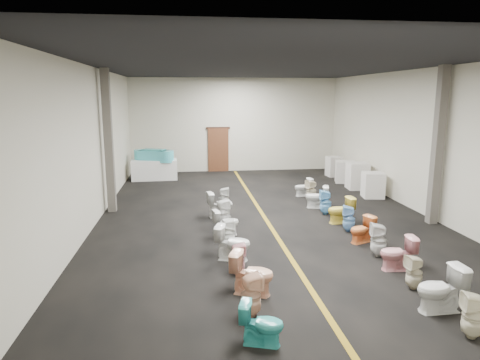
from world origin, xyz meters
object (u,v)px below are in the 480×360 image
(toilet_right_2, at_px, (414,272))
(toilet_right_1, at_px, (441,289))
(toilet_right_6, at_px, (349,219))
(toilet_right_8, at_px, (326,202))
(toilet_left_8, at_px, (220,205))
(toilet_left_1, at_px, (251,295))
(appliance_crate_c, at_px, (345,172))
(toilet_left_3, at_px, (238,259))
(toilet_right_7, at_px, (341,210))
(toilet_left_0, at_px, (262,324))
(toilet_right_11, at_px, (303,187))
(display_table, at_px, (154,169))
(toilet_left_2, at_px, (252,273))
(toilet_left_4, at_px, (233,243))
(toilet_left_9, at_px, (224,198))
(toilet_right_9, at_px, (317,197))
(appliance_crate_b, at_px, (357,176))
(bathtub, at_px, (154,155))
(appliance_crate_a, at_px, (373,185))
(toilet_right_3, at_px, (398,253))
(toilet_right_4, at_px, (379,240))
(toilet_right_5, at_px, (362,230))
(appliance_crate_d, at_px, (334,166))
(toilet_right_0, at_px, (473,316))
(toilet_right_10, at_px, (311,191))
(toilet_left_7, at_px, (223,213))
(toilet_left_6, at_px, (226,222))

(toilet_right_2, bearing_deg, toilet_right_1, -5.64)
(toilet_right_6, height_order, toilet_right_8, toilet_right_8)
(toilet_left_8, height_order, toilet_right_6, toilet_left_8)
(toilet_left_1, bearing_deg, appliance_crate_c, -40.39)
(toilet_left_3, relative_size, toilet_right_7, 0.88)
(toilet_left_0, distance_m, toilet_right_8, 7.49)
(toilet_right_8, height_order, toilet_right_11, toilet_right_8)
(appliance_crate_c, relative_size, toilet_right_2, 1.35)
(toilet_left_0, bearing_deg, display_table, 28.36)
(toilet_right_7, height_order, toilet_right_8, toilet_right_8)
(toilet_left_2, relative_size, toilet_left_4, 1.02)
(toilet_left_2, xyz_separation_m, toilet_left_4, (-0.18, 1.74, -0.01))
(toilet_left_9, relative_size, toilet_right_7, 0.94)
(toilet_right_9, bearing_deg, toilet_right_7, 21.55)
(appliance_crate_b, bearing_deg, toilet_left_3, -126.64)
(bathtub, xyz_separation_m, toilet_right_6, (5.81, -8.26, -0.70))
(toilet_right_9, bearing_deg, appliance_crate_a, 131.67)
(appliance_crate_b, bearing_deg, bathtub, 159.69)
(toilet_right_6, bearing_deg, toilet_left_9, -114.13)
(toilet_right_3, relative_size, toilet_right_4, 0.94)
(toilet_right_2, relative_size, toilet_right_9, 0.90)
(toilet_left_0, bearing_deg, toilet_right_5, -20.86)
(toilet_left_4, relative_size, toilet_left_9, 1.10)
(toilet_left_0, xyz_separation_m, toilet_right_4, (3.29, 3.17, 0.07))
(bathtub, xyz_separation_m, toilet_right_11, (5.71, -3.97, -0.74))
(appliance_crate_b, distance_m, appliance_crate_d, 2.73)
(appliance_crate_a, distance_m, toilet_right_0, 9.35)
(toilet_right_5, bearing_deg, toilet_right_3, -19.82)
(toilet_right_1, relative_size, toilet_right_7, 1.07)
(appliance_crate_c, xyz_separation_m, appliance_crate_d, (0.00, 1.39, -0.00))
(toilet_right_3, bearing_deg, toilet_left_9, -143.53)
(display_table, relative_size, toilet_right_0, 2.66)
(appliance_crate_d, height_order, toilet_right_11, appliance_crate_d)
(toilet_left_4, relative_size, toilet_right_10, 1.04)
(appliance_crate_d, height_order, toilet_left_8, appliance_crate_d)
(appliance_crate_d, xyz_separation_m, toilet_left_3, (-5.72, -10.42, -0.11))
(toilet_left_4, bearing_deg, toilet_left_3, -161.33)
(toilet_left_7, bearing_deg, toilet_left_1, 160.31)
(toilet_left_3, xyz_separation_m, toilet_right_11, (3.25, 6.75, -0.01))
(appliance_crate_a, height_order, toilet_right_4, appliance_crate_a)
(bathtub, height_order, toilet_right_9, bathtub)
(toilet_left_0, height_order, toilet_right_5, toilet_right_5)
(toilet_right_1, bearing_deg, toilet_left_0, -81.08)
(toilet_right_10, bearing_deg, toilet_left_1, -39.66)
(toilet_left_6, distance_m, toilet_right_11, 5.29)
(toilet_left_8, bearing_deg, toilet_right_3, -150.49)
(toilet_left_0, xyz_separation_m, toilet_right_0, (3.24, -0.24, 0.04))
(toilet_left_4, xyz_separation_m, toilet_left_6, (0.00, 1.75, -0.05))
(toilet_right_9, bearing_deg, toilet_right_10, -168.93)
(toilet_left_9, height_order, toilet_right_6, toilet_right_6)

